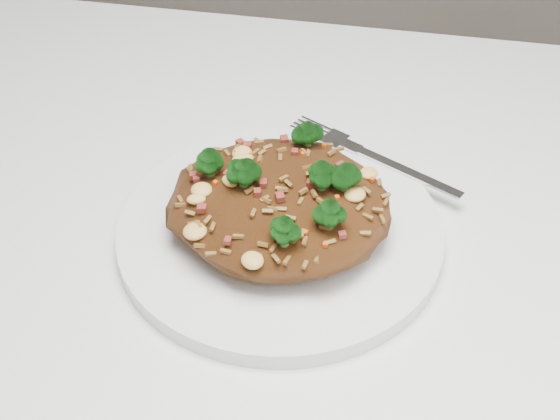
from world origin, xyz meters
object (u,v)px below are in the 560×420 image
object	(u,v)px
dining_table	(275,381)
fork	(382,160)
plate	(280,232)
fried_rice	(281,196)

from	to	relation	value
dining_table	fork	size ratio (longest dim) A/B	7.94
plate	dining_table	bearing A→B (deg)	-82.56
plate	fried_rice	size ratio (longest dim) A/B	1.49
dining_table	fork	bearing A→B (deg)	68.79
dining_table	fried_rice	world-z (taller)	fried_rice
fork	dining_table	bearing A→B (deg)	-84.00
dining_table	fried_rice	distance (m)	0.15
dining_table	fork	world-z (taller)	fork
dining_table	plate	distance (m)	0.12
dining_table	plate	world-z (taller)	plate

